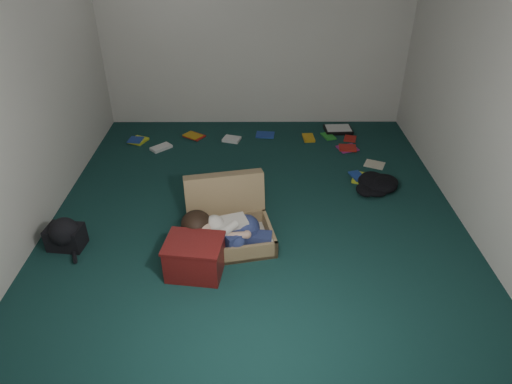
{
  "coord_description": "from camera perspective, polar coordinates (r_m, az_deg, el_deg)",
  "views": [
    {
      "loc": [
        -0.02,
        -3.72,
        2.63
      ],
      "look_at": [
        0.0,
        -0.15,
        0.35
      ],
      "focal_mm": 32.0,
      "sensor_mm": 36.0,
      "label": 1
    }
  ],
  "objects": [
    {
      "name": "wall_left",
      "position": [
        4.42,
        -27.48,
        11.43
      ],
      "size": [
        0.0,
        4.5,
        4.5
      ],
      "primitive_type": "plane",
      "rotation": [
        1.57,
        0.0,
        1.57
      ],
      "color": "silver",
      "rests_on": "ground"
    },
    {
      "name": "wall_front",
      "position": [
        1.98,
        0.3,
        -9.49
      ],
      "size": [
        4.5,
        0.0,
        4.5
      ],
      "primitive_type": "plane",
      "rotation": [
        -1.57,
        0.0,
        0.0
      ],
      "color": "silver",
      "rests_on": "ground"
    },
    {
      "name": "clothing_pile",
      "position": [
        5.02,
        14.47,
        0.7
      ],
      "size": [
        0.51,
        0.47,
        0.13
      ],
      "primitive_type": null,
      "rotation": [
        0.0,
        0.0,
        0.41
      ],
      "color": "black",
      "rests_on": "floor"
    },
    {
      "name": "wall_back",
      "position": [
        6.12,
        -0.12,
        19.97
      ],
      "size": [
        4.5,
        0.0,
        4.5
      ],
      "primitive_type": "plane",
      "rotation": [
        1.57,
        0.0,
        0.0
      ],
      "color": "silver",
      "rests_on": "ground"
    },
    {
      "name": "floor",
      "position": [
        4.56,
        -0.01,
        -2.7
      ],
      "size": [
        4.5,
        4.5,
        0.0
      ],
      "primitive_type": "plane",
      "color": "#123533",
      "rests_on": "ground"
    },
    {
      "name": "suitcase",
      "position": [
        4.19,
        -3.46,
        -3.64
      ],
      "size": [
        0.86,
        0.85,
        0.54
      ],
      "rotation": [
        0.0,
        0.0,
        0.2
      ],
      "color": "#957A52",
      "rests_on": "floor"
    },
    {
      "name": "person",
      "position": [
        4.01,
        -3.8,
        -4.75
      ],
      "size": [
        0.82,
        0.4,
        0.34
      ],
      "rotation": [
        0.0,
        0.0,
        0.2
      ],
      "color": "beige",
      "rests_on": "suitcase"
    },
    {
      "name": "paper_tray",
      "position": [
        6.33,
        10.23,
        7.7
      ],
      "size": [
        0.38,
        0.29,
        0.05
      ],
      "rotation": [
        0.0,
        0.0,
        0.05
      ],
      "color": "black",
      "rests_on": "floor"
    },
    {
      "name": "book_scatter",
      "position": [
        5.85,
        2.56,
        5.89
      ],
      "size": [
        3.13,
        1.4,
        0.02
      ],
      "color": "#C6D826",
      "rests_on": "floor"
    },
    {
      "name": "maroon_bin",
      "position": [
        3.82,
        -7.66,
        -8.07
      ],
      "size": [
        0.51,
        0.43,
        0.32
      ],
      "rotation": [
        0.0,
        0.0,
        -0.14
      ],
      "color": "#5E1413",
      "rests_on": "floor"
    },
    {
      "name": "backpack",
      "position": [
        4.41,
        -22.72,
        -5.13
      ],
      "size": [
        0.42,
        0.35,
        0.23
      ],
      "primitive_type": null,
      "rotation": [
        0.0,
        0.0,
        -0.12
      ],
      "color": "black",
      "rests_on": "floor"
    },
    {
      "name": "wall_right",
      "position": [
        4.44,
        27.36,
        11.53
      ],
      "size": [
        0.0,
        4.5,
        4.5
      ],
      "primitive_type": "plane",
      "rotation": [
        1.57,
        0.0,
        -1.57
      ],
      "color": "silver",
      "rests_on": "ground"
    }
  ]
}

